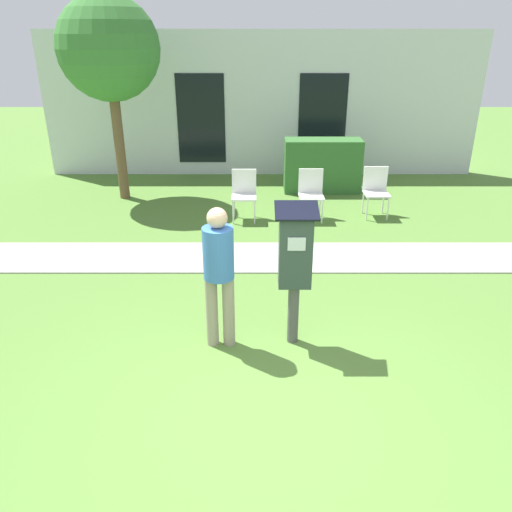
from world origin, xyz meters
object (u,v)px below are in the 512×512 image
parking_meter (294,258)px  outdoor_chair_right (375,188)px  person_standing (218,268)px  outdoor_chair_left (243,191)px  outdoor_chair_middle (310,190)px

parking_meter → outdoor_chair_right: parking_meter is taller
parking_meter → person_standing: parking_meter is taller
parking_meter → outdoor_chair_right: bearing=66.7°
person_standing → outdoor_chair_right: bearing=87.7°
person_standing → outdoor_chair_left: size_ratio=1.76×
outdoor_chair_right → outdoor_chair_middle: bearing=-174.5°
outdoor_chair_left → outdoor_chair_middle: 1.21m
outdoor_chair_middle → outdoor_chair_right: (1.21, 0.16, 0.00)m
parking_meter → person_standing: (-0.79, -0.06, -0.09)m
outdoor_chair_middle → outdoor_chair_right: size_ratio=1.00×
outdoor_chair_left → person_standing: bearing=-101.9°
person_standing → outdoor_chair_left: (0.17, 4.04, -0.40)m
parking_meter → person_standing: size_ratio=1.01×
outdoor_chair_right → outdoor_chair_left: bearing=-177.6°
outdoor_chair_middle → parking_meter: bearing=-115.8°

